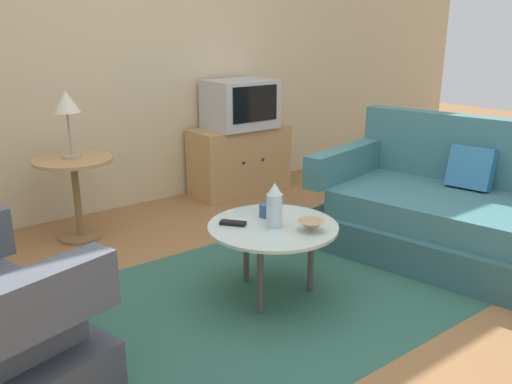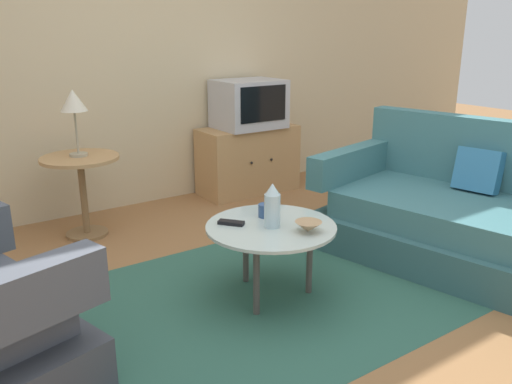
% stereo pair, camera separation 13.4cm
% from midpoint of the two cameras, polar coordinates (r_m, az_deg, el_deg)
% --- Properties ---
extents(ground_plane, '(16.00, 16.00, 0.00)m').
position_cam_midpoint_polar(ground_plane, '(3.01, 2.31, -12.22)').
color(ground_plane, olive).
extents(back_wall, '(9.00, 0.12, 2.70)m').
position_cam_midpoint_polar(back_wall, '(4.58, -16.21, 14.98)').
color(back_wall, '#CCB78E').
rests_on(back_wall, ground).
extents(area_rug, '(2.23, 1.68, 0.00)m').
position_cam_midpoint_polar(area_rug, '(3.13, 0.51, -11.00)').
color(area_rug, '#2D5B4C').
rests_on(area_rug, ground).
extents(couch, '(1.37, 2.07, 0.90)m').
position_cam_midpoint_polar(couch, '(3.75, 20.85, -2.45)').
color(couch, '#325C60').
rests_on(couch, ground).
extents(coffee_table, '(0.73, 0.73, 0.43)m').
position_cam_midpoint_polar(coffee_table, '(2.96, 0.53, -4.31)').
color(coffee_table, '#B2C6C1').
rests_on(coffee_table, ground).
extents(side_table, '(0.55, 0.55, 0.60)m').
position_cam_midpoint_polar(side_table, '(4.01, -19.88, 1.14)').
color(side_table, tan).
rests_on(side_table, ground).
extents(tv_stand, '(0.91, 0.44, 0.61)m').
position_cam_midpoint_polar(tv_stand, '(4.93, -2.57, 3.49)').
color(tv_stand, tan).
rests_on(tv_stand, ground).
extents(television, '(0.59, 0.46, 0.43)m').
position_cam_midpoint_polar(television, '(4.82, -2.55, 9.48)').
color(television, '#B7B7BC').
rests_on(television, tv_stand).
extents(table_lamp, '(0.19, 0.19, 0.47)m').
position_cam_midpoint_polar(table_lamp, '(3.92, -20.76, 8.78)').
color(table_lamp, '#9E937A').
rests_on(table_lamp, side_table).
extents(vase, '(0.09, 0.09, 0.25)m').
position_cam_midpoint_polar(vase, '(2.88, 0.61, -1.53)').
color(vase, silver).
rests_on(vase, coffee_table).
extents(mug, '(0.13, 0.09, 0.08)m').
position_cam_midpoint_polar(mug, '(3.07, -0.08, -1.99)').
color(mug, '#335184').
rests_on(mug, coffee_table).
extents(bowl, '(0.15, 0.15, 0.06)m').
position_cam_midpoint_polar(bowl, '(2.86, 4.62, -3.68)').
color(bowl, tan).
rests_on(bowl, coffee_table).
extents(tv_remote_dark, '(0.13, 0.15, 0.02)m').
position_cam_midpoint_polar(tv_remote_dark, '(2.95, -3.81, -3.38)').
color(tv_remote_dark, black).
rests_on(tv_remote_dark, coffee_table).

